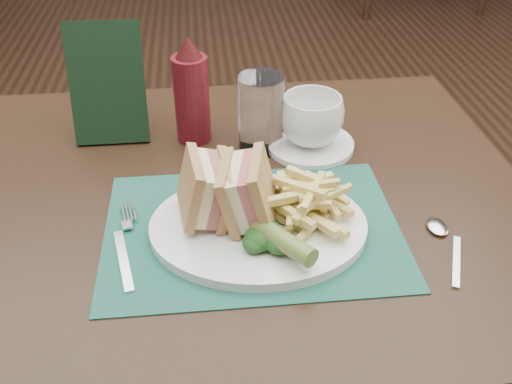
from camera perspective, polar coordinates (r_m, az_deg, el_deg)
floor at (r=1.75m, az=-2.73°, el=-10.44°), size 7.00×7.00×0.00m
table_main at (r=1.13m, az=-1.52°, el=-15.44°), size 0.90×0.75×0.75m
placemat at (r=0.80m, az=-0.35°, el=-3.70°), size 0.41×0.29×0.00m
plate at (r=0.79m, az=0.23°, el=-3.48°), size 0.32×0.26×0.01m
sandwich_half_a at (r=0.77m, az=-6.57°, el=0.16°), size 0.09×0.10×0.10m
sandwich_half_b at (r=0.76m, az=-2.41°, el=0.21°), size 0.09×0.11×0.10m
kale_garnish at (r=0.74m, az=1.49°, el=-4.65°), size 0.11×0.08×0.03m
pickle_spear at (r=0.73m, az=2.10°, el=-4.51°), size 0.09×0.11×0.03m
fries_pile at (r=0.78m, az=5.11°, el=-0.40°), size 0.18×0.20×0.06m
fork at (r=0.79m, az=-12.98°, el=-4.95°), size 0.07×0.17×0.01m
spoon at (r=0.81m, az=18.79°, el=-5.22°), size 0.09×0.15×0.01m
saucer at (r=0.98m, az=5.41°, el=4.77°), size 0.17×0.17×0.01m
coffee_cup at (r=0.96m, az=5.57°, el=7.18°), size 0.14×0.14×0.08m
drinking_glass at (r=0.95m, az=0.49°, el=7.86°), size 0.08×0.08×0.13m
ketchup_bottle at (r=0.97m, az=-6.50°, el=10.12°), size 0.07×0.07×0.19m
check_presenter at (r=1.00m, az=-14.66°, el=10.46°), size 0.12×0.08×0.20m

